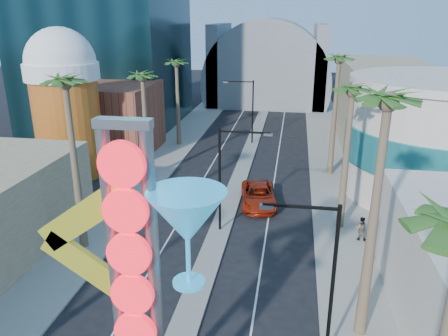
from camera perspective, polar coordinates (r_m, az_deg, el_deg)
sidewalk_west at (r=49.04m, az=-8.52°, el=0.84°), size 5.00×100.00×0.15m
sidewalk_east at (r=47.03m, az=14.13°, el=-0.37°), size 5.00×100.00×0.15m
median at (r=49.93m, az=2.98°, el=1.37°), size 1.60×84.00×0.15m
brick_filler_west at (r=52.97m, az=-14.52°, el=6.23°), size 10.00×10.00×8.00m
filler_east at (r=59.18m, az=19.95°, el=8.02°), size 10.00×20.00×10.00m
beer_mug at (r=45.65m, az=-20.05°, el=8.58°), size 7.00×7.00×14.50m
turquoise_building at (r=42.53m, az=26.68°, el=3.35°), size 16.60×16.60×10.60m
canopy at (r=82.14m, az=5.76°, el=11.46°), size 22.00×16.00×22.00m
neon_sign at (r=15.28m, az=-8.72°, el=-13.27°), size 6.53×2.60×12.55m
streetlight_0 at (r=31.41m, az=0.42°, el=-0.37°), size 3.79×0.25×8.00m
streetlight_1 at (r=54.55m, az=3.21°, el=8.13°), size 3.79×0.25×8.00m
streetlight_2 at (r=20.31m, az=12.80°, el=-12.82°), size 3.45×0.25×8.00m
palm_1 at (r=29.26m, az=-19.91°, el=9.06°), size 2.40×2.40×12.70m
palm_2 at (r=42.10m, az=-10.57°, el=10.85°), size 2.40×2.40×11.20m
palm_3 at (r=53.45m, az=-6.22°, el=12.82°), size 2.40×2.40×11.20m
palm_5 at (r=20.05m, az=20.41°, el=6.00°), size 2.40×2.40×13.20m
palm_6 at (r=31.94m, az=16.35°, el=8.58°), size 2.40×2.40×11.70m
palm_7 at (r=43.64m, az=14.73°, el=12.63°), size 2.40×2.40×12.70m
red_pickup at (r=37.57m, az=4.53°, el=-3.61°), size 3.68×6.52×1.72m
pedestrian_b at (r=33.03m, az=17.46°, el=-7.54°), size 0.96×0.80×1.77m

